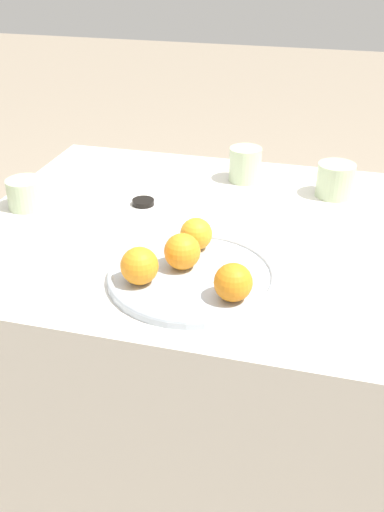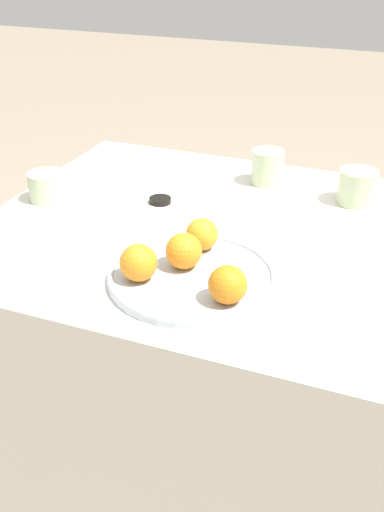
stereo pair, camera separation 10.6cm
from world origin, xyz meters
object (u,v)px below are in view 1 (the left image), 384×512
object	(u,v)px
cup_0	(335,180)
soy_dish	(143,202)
orange_0	(196,234)
cup_1	(245,164)
cup_2	(26,194)
orange_3	(139,266)
fruit_platter	(192,276)
orange_1	(182,251)
orange_2	(233,282)

from	to	relation	value
cup_0	soy_dish	world-z (taller)	cup_0
orange_0	cup_1	bearing A→B (deg)	86.64
soy_dish	cup_1	bearing A→B (deg)	45.68
orange_0	cup_2	size ratio (longest dim) A/B	0.75
soy_dish	orange_3	bearing A→B (deg)	-71.83
orange_3	orange_0	bearing A→B (deg)	66.32
soy_dish	cup_0	bearing A→B (deg)	21.34
orange_3	cup_1	distance (m)	0.55
orange_3	cup_1	size ratio (longest dim) A/B	0.80
fruit_platter	orange_1	size ratio (longest dim) A/B	4.58
cup_0	orange_1	bearing A→B (deg)	-120.09
orange_2	cup_1	xyz separation A→B (m)	(-0.08, 0.55, -0.00)
orange_1	orange_0	bearing A→B (deg)	85.46
cup_0	cup_2	world-z (taller)	cup_0
orange_0	cup_1	size ratio (longest dim) A/B	0.75
orange_0	cup_2	bearing A→B (deg)	165.37
orange_3	orange_2	bearing A→B (deg)	-3.36
cup_1	orange_3	bearing A→B (deg)	-99.18
orange_3	soy_dish	size ratio (longest dim) A/B	1.33
orange_2	cup_0	distance (m)	0.53
orange_0	soy_dish	xyz separation A→B (m)	(-0.18, 0.19, -0.04)
cup_1	cup_2	bearing A→B (deg)	-147.68
orange_2	cup_0	size ratio (longest dim) A/B	0.75
orange_1	soy_dish	size ratio (longest dim) A/B	1.32
fruit_platter	cup_0	size ratio (longest dim) A/B	3.51
orange_0	orange_3	distance (m)	0.16
cup_0	cup_1	size ratio (longest dim) A/B	1.04
cup_2	cup_1	bearing A→B (deg)	32.32
orange_2	cup_2	xyz separation A→B (m)	(-0.53, 0.27, -0.01)
cup_0	soy_dish	xyz separation A→B (m)	(-0.42, -0.16, -0.03)
fruit_platter	orange_1	world-z (taller)	orange_1
orange_2	cup_2	size ratio (longest dim) A/B	0.78
cup_1	cup_2	distance (m)	0.53
orange_1	orange_3	world-z (taller)	same
orange_3	cup_0	size ratio (longest dim) A/B	0.77
orange_1	cup_1	bearing A→B (deg)	86.45
orange_2	fruit_platter	bearing A→B (deg)	145.36
orange_0	orange_1	size ratio (longest dim) A/B	0.94
orange_1	cup_2	world-z (taller)	orange_1
fruit_platter	orange_0	size ratio (longest dim) A/B	4.89
orange_1	soy_dish	distance (m)	0.32
orange_0	orange_1	bearing A→B (deg)	-94.54
orange_2	soy_dish	distance (m)	0.45
cup_1	cup_0	bearing A→B (deg)	-9.99
orange_2	orange_3	xyz separation A→B (m)	(-0.17, 0.01, 0.00)
cup_0	cup_1	bearing A→B (deg)	170.01
cup_1	cup_2	world-z (taller)	cup_1
orange_3	orange_1	bearing A→B (deg)	49.89
orange_3	cup_0	world-z (taller)	same
orange_0	orange_2	bearing A→B (deg)	-56.26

